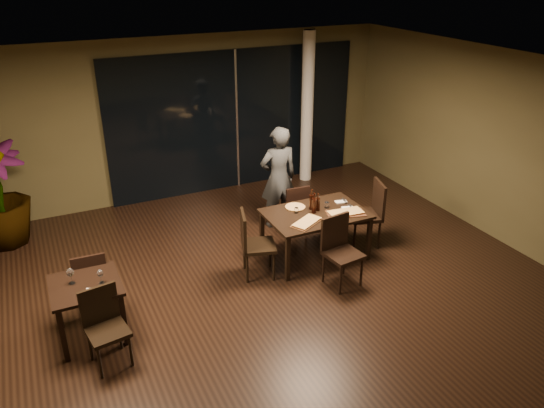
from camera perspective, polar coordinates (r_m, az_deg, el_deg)
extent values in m
plane|color=black|center=(7.34, 0.76, -10.18)|extent=(8.00, 8.00, 0.00)
cube|color=#453F24|center=(10.16, -9.41, 9.13)|extent=(8.00, 0.10, 3.00)
cube|color=#453F24|center=(9.02, 24.71, 5.07)|extent=(0.10, 8.00, 3.00)
cube|color=silver|center=(6.11, 0.92, 13.60)|extent=(8.00, 8.00, 0.04)
cube|color=black|center=(10.43, -3.88, 8.96)|extent=(5.00, 0.06, 2.70)
cylinder|color=silver|center=(10.70, 3.81, 10.21)|extent=(0.24, 0.24, 3.00)
cube|color=black|center=(7.98, 4.72, -1.06)|extent=(1.50, 1.00, 0.04)
cube|color=black|center=(7.53, 1.69, -5.95)|extent=(0.06, 0.06, 0.71)
cube|color=black|center=(8.17, 10.37, -3.72)|extent=(0.06, 0.06, 0.71)
cube|color=black|center=(8.22, -1.09, -3.10)|extent=(0.06, 0.06, 0.71)
cube|color=black|center=(8.81, 7.11, -1.26)|extent=(0.06, 0.06, 0.71)
cube|color=black|center=(6.67, -19.47, -8.25)|extent=(0.80, 0.80, 0.04)
cube|color=black|center=(6.60, -21.57, -13.05)|extent=(0.06, 0.06, 0.71)
cube|color=black|center=(6.62, -15.65, -11.90)|extent=(0.06, 0.06, 0.71)
cube|color=black|center=(7.16, -22.11, -9.88)|extent=(0.06, 0.06, 0.71)
cube|color=black|center=(7.18, -16.71, -8.85)|extent=(0.06, 0.06, 0.71)
cube|color=black|center=(8.81, 2.26, -0.59)|extent=(0.43, 0.43, 0.05)
cylinder|color=black|center=(9.11, 2.76, -1.18)|extent=(0.03, 0.03, 0.42)
cylinder|color=black|center=(8.98, 0.81, -1.55)|extent=(0.03, 0.03, 0.42)
cylinder|color=black|center=(8.83, 3.69, -2.08)|extent=(0.03, 0.03, 0.42)
cylinder|color=black|center=(8.70, 1.68, -2.47)|extent=(0.03, 0.03, 0.42)
cube|color=black|center=(8.56, 2.80, 0.33)|extent=(0.41, 0.06, 0.47)
cube|color=black|center=(7.47, 7.67, -5.44)|extent=(0.52, 0.52, 0.05)
cylinder|color=black|center=(7.36, 7.37, -8.06)|extent=(0.04, 0.04, 0.47)
cylinder|color=black|center=(7.58, 9.59, -7.17)|extent=(0.04, 0.04, 0.47)
cylinder|color=black|center=(7.61, 5.55, -6.78)|extent=(0.04, 0.04, 0.47)
cylinder|color=black|center=(7.82, 7.75, -5.96)|extent=(0.04, 0.04, 0.47)
cube|color=black|center=(7.48, 6.75, -3.02)|extent=(0.46, 0.10, 0.53)
cube|color=black|center=(7.61, -1.45, -4.52)|extent=(0.58, 0.58, 0.05)
cylinder|color=black|center=(7.59, 0.20, -6.68)|extent=(0.04, 0.04, 0.48)
cylinder|color=black|center=(7.92, -0.24, -5.25)|extent=(0.04, 0.04, 0.48)
cylinder|color=black|center=(7.55, -2.68, -6.91)|extent=(0.04, 0.04, 0.48)
cylinder|color=black|center=(7.88, -3.00, -5.46)|extent=(0.04, 0.04, 0.48)
cube|color=black|center=(7.46, -3.09, -2.88)|extent=(0.17, 0.46, 0.53)
cube|color=black|center=(8.54, 9.87, -1.24)|extent=(0.61, 0.61, 0.06)
cylinder|color=black|center=(8.77, 8.10, -2.23)|extent=(0.04, 0.04, 0.50)
cylinder|color=black|center=(8.43, 8.87, -3.47)|extent=(0.04, 0.04, 0.50)
cylinder|color=black|center=(8.88, 10.59, -2.03)|extent=(0.04, 0.04, 0.50)
cylinder|color=black|center=(8.55, 11.44, -3.24)|extent=(0.04, 0.04, 0.50)
cube|color=black|center=(8.50, 11.44, 0.56)|extent=(0.18, 0.48, 0.56)
cube|color=black|center=(7.33, -18.92, -7.81)|extent=(0.43, 0.43, 0.05)
cylinder|color=black|center=(7.59, -17.56, -8.28)|extent=(0.03, 0.03, 0.42)
cylinder|color=black|center=(7.58, -20.12, -8.73)|extent=(0.03, 0.03, 0.42)
cylinder|color=black|center=(7.30, -17.21, -9.66)|extent=(0.03, 0.03, 0.42)
cylinder|color=black|center=(7.29, -19.87, -10.13)|extent=(0.03, 0.03, 0.42)
cube|color=black|center=(7.04, -19.01, -6.97)|extent=(0.42, 0.05, 0.47)
cube|color=black|center=(6.35, -17.27, -12.99)|extent=(0.49, 0.49, 0.05)
cylinder|color=black|center=(6.32, -18.03, -15.88)|extent=(0.04, 0.04, 0.44)
cylinder|color=black|center=(6.39, -14.96, -14.93)|extent=(0.04, 0.04, 0.44)
cylinder|color=black|center=(6.59, -19.00, -14.12)|extent=(0.04, 0.04, 0.44)
cylinder|color=black|center=(6.65, -16.06, -13.23)|extent=(0.04, 0.04, 0.44)
cube|color=black|center=(6.36, -18.12, -10.31)|extent=(0.43, 0.11, 0.49)
imported|color=#2C2F31|center=(8.87, 0.69, 2.86)|extent=(0.62, 0.43, 1.76)
cube|color=#4B2D18|center=(7.64, 3.76, -2.06)|extent=(0.56, 0.46, 0.01)
cube|color=#412315|center=(7.98, 7.93, -1.02)|extent=(0.62, 0.43, 0.01)
cylinder|color=#B83A14|center=(8.11, 2.52, -0.35)|extent=(0.30, 0.30, 0.01)
cylinder|color=white|center=(7.94, 2.63, -0.67)|extent=(0.07, 0.07, 0.08)
cylinder|color=white|center=(8.13, 5.92, -0.11)|extent=(0.08, 0.08, 0.09)
cube|color=white|center=(8.16, 8.13, -0.42)|extent=(0.20, 0.14, 0.01)
cube|color=white|center=(8.35, 7.44, 0.24)|extent=(0.20, 0.13, 0.01)
cube|color=white|center=(6.49, -18.66, -8.85)|extent=(0.21, 0.17, 0.01)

